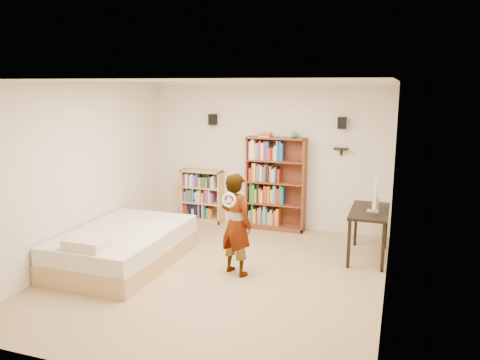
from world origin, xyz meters
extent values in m
cube|color=tan|center=(0.00, 0.00, 0.00)|extent=(4.50, 5.00, 0.01)
cube|color=beige|center=(0.00, 2.50, 1.35)|extent=(4.50, 0.02, 2.70)
cube|color=beige|center=(0.00, -2.50, 1.35)|extent=(4.50, 0.02, 2.70)
cube|color=beige|center=(-2.25, 0.00, 1.35)|extent=(0.02, 5.00, 2.70)
cube|color=beige|center=(2.25, 0.00, 1.35)|extent=(0.02, 5.00, 2.70)
cube|color=white|center=(0.00, 0.00, 2.70)|extent=(4.50, 5.00, 0.02)
cube|color=white|center=(0.00, 2.47, 2.67)|extent=(4.50, 0.06, 0.06)
cube|color=white|center=(0.00, -2.47, 2.67)|extent=(4.50, 0.06, 0.06)
cube|color=white|center=(-2.22, 0.00, 2.67)|extent=(0.06, 5.00, 0.06)
cube|color=white|center=(2.22, 0.00, 2.67)|extent=(0.06, 5.00, 0.06)
cube|color=black|center=(-1.05, 2.40, 2.00)|extent=(0.14, 0.12, 0.20)
cube|color=black|center=(1.35, 2.40, 2.00)|extent=(0.14, 0.12, 0.20)
cube|color=black|center=(1.35, 2.41, 1.55)|extent=(0.25, 0.16, 0.02)
imported|color=black|center=(0.22, 0.12, 0.73)|extent=(0.63, 0.53, 1.46)
torus|color=silver|center=(0.22, -0.15, 1.14)|extent=(0.20, 0.08, 0.20)
camera|label=1|loc=(2.33, -5.80, 2.66)|focal=35.00mm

